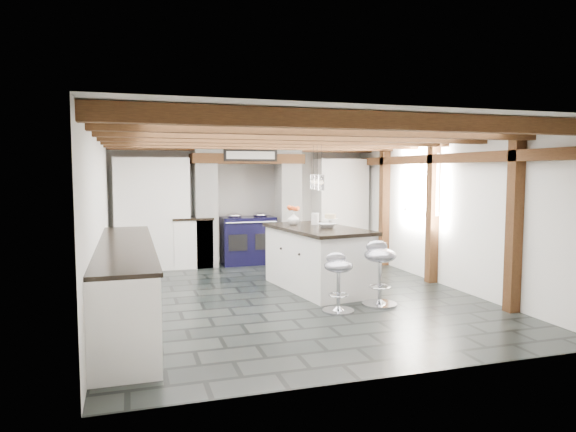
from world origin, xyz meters
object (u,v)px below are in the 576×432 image
object	(u,v)px
range_cooker	(248,239)
kitchen_island	(317,257)
bar_stool_near	(380,266)
bar_stool_far	(338,275)

from	to	relation	value
range_cooker	kitchen_island	distance (m)	2.44
range_cooker	kitchen_island	bearing A→B (deg)	-77.56
range_cooker	bar_stool_near	size ratio (longest dim) A/B	1.17
bar_stool_near	bar_stool_far	bearing A→B (deg)	-158.81
bar_stool_near	range_cooker	bearing A→B (deg)	115.32
kitchen_island	bar_stool_far	size ratio (longest dim) A/B	2.70
bar_stool_near	bar_stool_far	size ratio (longest dim) A/B	1.14
range_cooker	bar_stool_near	bearing A→B (deg)	-74.47
range_cooker	bar_stool_far	size ratio (longest dim) A/B	1.35
bar_stool_far	bar_stool_near	bearing A→B (deg)	25.36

